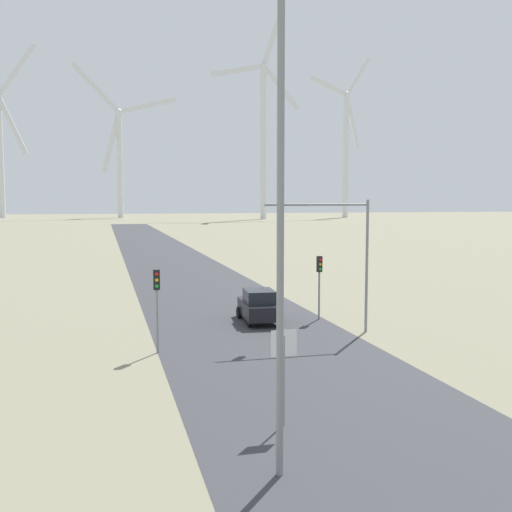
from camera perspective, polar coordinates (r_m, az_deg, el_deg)
road_surface at (r=55.23m, az=-6.75°, el=-1.77°), size 10.00×240.00×0.01m
streetlamp at (r=14.33m, az=2.36°, el=8.08°), size 2.69×0.32×12.40m
stop_sign_near at (r=18.20m, az=2.66°, el=-9.76°), size 0.81×0.07×2.95m
traffic_light_post_near_left at (r=26.87m, az=-9.43°, el=-3.40°), size 0.28×0.34×3.75m
traffic_light_post_near_right at (r=34.22m, az=6.06°, el=-1.63°), size 0.28×0.34×3.64m
traffic_light_mast_overhead at (r=30.37m, az=7.42°, el=1.71°), size 5.52×0.35×6.83m
car_approaching at (r=33.58m, az=0.26°, el=-4.76°), size 2.10×4.22×1.83m
wind_turbine_left at (r=251.41m, az=-23.20°, el=10.00°), size 37.88×7.29×65.65m
wind_turbine_center at (r=239.54m, az=-12.88°, el=9.82°), size 39.97×7.96×57.71m
wind_turbine_right at (r=216.75m, az=0.71°, el=12.11°), size 32.09×2.60×71.98m
wind_turbine_far_right at (r=240.41m, az=8.57°, el=10.70°), size 30.96×17.01×64.12m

